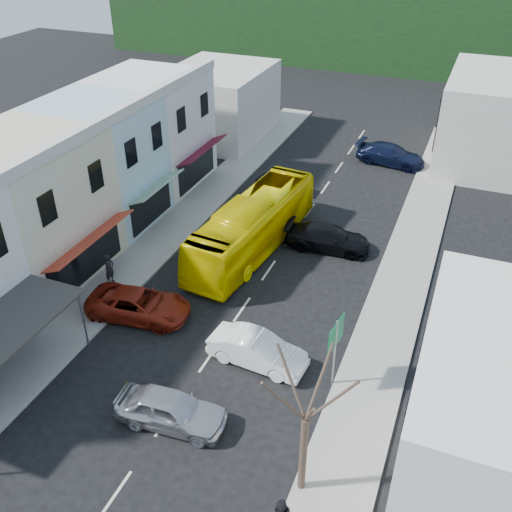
{
  "coord_description": "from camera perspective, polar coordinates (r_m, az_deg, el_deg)",
  "views": [
    {
      "loc": [
        9.69,
        -18.06,
        18.87
      ],
      "look_at": [
        0.0,
        6.0,
        2.2
      ],
      "focal_mm": 40.0,
      "sensor_mm": 36.0,
      "label": 1
    }
  ],
  "objects": [
    {
      "name": "pedestrian_left",
      "position": [
        32.88,
        -14.44,
        -1.36
      ],
      "size": [
        0.44,
        0.63,
        1.7
      ],
      "primitive_type": "imported",
      "rotation": [
        0.0,
        0.0,
        1.5
      ],
      "color": "black",
      "rests_on": "sidewalk_left"
    },
    {
      "name": "sidewalk_left",
      "position": [
        37.89,
        -8.3,
        2.62
      ],
      "size": [
        3.0,
        52.0,
        0.15
      ],
      "primitive_type": "cube",
      "color": "gray",
      "rests_on": "ground"
    },
    {
      "name": "car_black_far",
      "position": [
        42.41,
        2.8,
        7.32
      ],
      "size": [
        4.41,
        1.83,
        1.4
      ],
      "primitive_type": "imported",
      "rotation": [
        0.0,
        0.0,
        1.58
      ],
      "color": "black",
      "rests_on": "ground"
    },
    {
      "name": "distant_block_right",
      "position": [
        50.47,
        22.89,
        12.48
      ],
      "size": [
        8.0,
        12.0,
        7.0
      ],
      "primitive_type": "cube",
      "color": "#B7B2A8",
      "rests_on": "ground"
    },
    {
      "name": "car_silver",
      "position": [
        24.71,
        -8.5,
        -15.08
      ],
      "size": [
        4.53,
        2.16,
        1.4
      ],
      "primitive_type": "imported",
      "rotation": [
        0.0,
        0.0,
        1.65
      ],
      "color": "silver",
      "rests_on": "ground"
    },
    {
      "name": "car_red",
      "position": [
        30.34,
        -11.63,
        -4.85
      ],
      "size": [
        4.81,
        2.5,
        1.4
      ],
      "primitive_type": "imported",
      "rotation": [
        0.0,
        0.0,
        1.71
      ],
      "color": "maroon",
      "rests_on": "ground"
    },
    {
      "name": "ground",
      "position": [
        27.86,
        -4.69,
        -10.05
      ],
      "size": [
        120.0,
        120.0,
        0.0
      ],
      "primitive_type": "plane",
      "color": "black",
      "rests_on": "ground"
    },
    {
      "name": "street_tree",
      "position": [
        20.17,
        4.97,
        -16.01
      ],
      "size": [
        3.17,
        3.17,
        7.49
      ],
      "primitive_type": null,
      "rotation": [
        0.0,
        0.0,
        -0.18
      ],
      "color": "#362922",
      "rests_on": "ground"
    },
    {
      "name": "traffic_signal",
      "position": [
        50.6,
        17.66,
        12.38
      ],
      "size": [
        1.03,
        1.28,
        5.06
      ],
      "primitive_type": null,
      "rotation": [
        0.0,
        0.0,
        2.87
      ],
      "color": "black",
      "rests_on": "ground"
    },
    {
      "name": "car_navy_far",
      "position": [
        48.25,
        13.31,
        9.72
      ],
      "size": [
        4.7,
        2.41,
        1.4
      ],
      "primitive_type": "imported",
      "rotation": [
        0.0,
        0.0,
        1.44
      ],
      "color": "black",
      "rests_on": "ground"
    },
    {
      "name": "bus",
      "position": [
        34.81,
        -0.29,
        2.89
      ],
      "size": [
        3.67,
        11.79,
        3.1
      ],
      "primitive_type": "imported",
      "rotation": [
        0.0,
        0.0,
        -0.1
      ],
      "color": "#EED500",
      "rests_on": "ground"
    },
    {
      "name": "shopfront_row",
      "position": [
        35.28,
        -19.92,
        5.75
      ],
      "size": [
        8.25,
        30.0,
        8.0
      ],
      "color": "silver",
      "rests_on": "ground"
    },
    {
      "name": "car_black_near",
      "position": [
        35.57,
        7.21,
        1.73
      ],
      "size": [
        4.64,
        2.21,
        1.4
      ],
      "primitive_type": "imported",
      "rotation": [
        0.0,
        0.0,
        1.65
      ],
      "color": "black",
      "rests_on": "ground"
    },
    {
      "name": "sidewalk_right",
      "position": [
        33.84,
        14.47,
        -2.2
      ],
      "size": [
        3.0,
        52.0,
        0.15
      ],
      "primitive_type": "cube",
      "color": "gray",
      "rests_on": "ground"
    },
    {
      "name": "car_white",
      "position": [
        27.02,
        0.14,
        -9.53
      ],
      "size": [
        4.53,
        2.14,
        1.4
      ],
      "primitive_type": "imported",
      "rotation": [
        0.0,
        0.0,
        1.49
      ],
      "color": "white",
      "rests_on": "ground"
    },
    {
      "name": "hillside",
      "position": [
        84.76,
        15.46,
        23.45
      ],
      "size": [
        80.0,
        26.0,
        14.0
      ],
      "color": "black",
      "rests_on": "ground"
    },
    {
      "name": "distant_block_left",
      "position": [
        52.46,
        -3.72,
        15.06
      ],
      "size": [
        8.0,
        10.0,
        6.0
      ],
      "primitive_type": "cube",
      "color": "#B7B2A8",
      "rests_on": "ground"
    },
    {
      "name": "direction_sign",
      "position": [
        25.4,
        7.82,
        -9.71
      ],
      "size": [
        0.6,
        1.71,
        3.7
      ],
      "primitive_type": null,
      "rotation": [
        0.0,
        0.0,
        -0.13
      ],
      "color": "#045228",
      "rests_on": "ground"
    }
  ]
}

